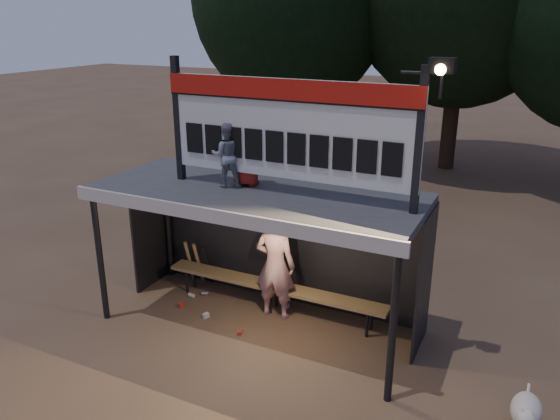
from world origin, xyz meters
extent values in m
plane|color=brown|center=(0.00, 0.00, 0.00)|extent=(80.00, 80.00, 0.00)
imported|color=silver|center=(0.12, 0.39, 0.93)|extent=(0.71, 0.49, 1.86)
imported|color=gray|center=(-0.47, -0.04, 2.81)|extent=(0.59, 0.54, 0.97)
imported|color=maroon|center=(-0.24, 0.15, 2.88)|extent=(0.55, 0.36, 1.11)
cube|color=#3B3B3D|center=(0.00, 0.00, 2.26)|extent=(5.00, 2.00, 0.12)
cube|color=beige|center=(0.00, -1.02, 2.22)|extent=(5.10, 0.06, 0.20)
cylinder|color=black|center=(-2.40, -0.90, 1.10)|extent=(0.10, 0.10, 2.20)
cylinder|color=black|center=(2.40, -0.90, 1.10)|extent=(0.10, 0.10, 2.20)
cylinder|color=black|center=(-2.40, 0.90, 1.10)|extent=(0.10, 0.10, 2.20)
cylinder|color=black|center=(2.40, 0.90, 1.10)|extent=(0.10, 0.10, 2.20)
cube|color=black|center=(0.00, 1.00, 1.10)|extent=(5.00, 0.04, 2.20)
cube|color=black|center=(-2.50, 0.50, 1.10)|extent=(0.04, 1.00, 2.20)
cube|color=black|center=(2.50, 0.50, 1.10)|extent=(0.04, 1.00, 2.20)
cylinder|color=black|center=(0.00, 1.00, 2.15)|extent=(5.00, 0.06, 0.06)
cube|color=black|center=(-1.35, 0.00, 3.27)|extent=(0.10, 0.10, 1.90)
cube|color=black|center=(2.35, 0.00, 3.27)|extent=(0.10, 0.10, 1.90)
cube|color=silver|center=(0.50, 0.00, 3.27)|extent=(3.80, 0.08, 1.40)
cube|color=#B7160D|center=(0.50, -0.05, 3.83)|extent=(3.80, 0.04, 0.28)
cube|color=black|center=(0.50, -0.06, 3.68)|extent=(3.80, 0.02, 0.03)
cube|color=black|center=(-1.03, -0.05, 3.02)|extent=(0.27, 0.03, 0.45)
cube|color=black|center=(-0.69, -0.05, 3.02)|extent=(0.27, 0.03, 0.45)
cube|color=black|center=(-0.35, -0.05, 3.02)|extent=(0.27, 0.03, 0.45)
cube|color=black|center=(-0.01, -0.05, 3.02)|extent=(0.27, 0.03, 0.45)
cube|color=black|center=(0.33, -0.05, 3.02)|extent=(0.27, 0.03, 0.45)
cube|color=black|center=(0.67, -0.05, 3.02)|extent=(0.27, 0.03, 0.45)
cube|color=black|center=(1.01, -0.05, 3.02)|extent=(0.27, 0.03, 0.45)
cube|color=black|center=(1.35, -0.05, 3.02)|extent=(0.27, 0.03, 0.45)
cube|color=black|center=(1.69, -0.05, 3.02)|extent=(0.27, 0.03, 0.45)
cube|color=black|center=(2.03, -0.05, 3.02)|extent=(0.27, 0.03, 0.45)
cylinder|color=black|center=(2.30, 0.00, 4.12)|extent=(0.50, 0.04, 0.04)
cylinder|color=black|center=(2.55, 0.00, 3.97)|extent=(0.04, 0.04, 0.30)
cube|color=black|center=(2.55, -0.05, 4.22)|extent=(0.30, 0.22, 0.18)
sphere|color=#FFD88C|center=(2.55, -0.14, 4.18)|extent=(0.14, 0.14, 0.14)
cube|color=olive|center=(0.00, 0.55, 0.45)|extent=(4.00, 0.35, 0.06)
cylinder|color=black|center=(-1.70, 0.43, 0.23)|extent=(0.05, 0.05, 0.45)
cylinder|color=black|center=(-1.70, 0.67, 0.23)|extent=(0.05, 0.05, 0.45)
cylinder|color=black|center=(0.00, 0.43, 0.23)|extent=(0.05, 0.05, 0.45)
cylinder|color=black|center=(0.00, 0.67, 0.23)|extent=(0.05, 0.05, 0.45)
cylinder|color=black|center=(1.70, 0.43, 0.23)|extent=(0.05, 0.05, 0.45)
cylinder|color=black|center=(1.70, 0.67, 0.23)|extent=(0.05, 0.05, 0.45)
cylinder|color=#302215|center=(-4.00, 10.00, 1.87)|extent=(0.50, 0.50, 3.74)
cylinder|color=#322116|center=(1.00, 11.50, 2.09)|extent=(0.50, 0.50, 4.18)
ellipsoid|color=beige|center=(4.04, -0.69, 0.27)|extent=(0.36, 0.58, 0.36)
sphere|color=silver|center=(4.04, -0.97, 0.36)|extent=(0.22, 0.22, 0.22)
cone|color=beige|center=(3.99, -0.99, 0.46)|extent=(0.06, 0.06, 0.07)
cone|color=beige|center=(4.09, -0.99, 0.46)|extent=(0.06, 0.06, 0.07)
cylinder|color=silver|center=(3.96, -0.51, 0.09)|extent=(0.05, 0.05, 0.18)
cylinder|color=beige|center=(4.12, -0.51, 0.09)|extent=(0.05, 0.05, 0.18)
cylinder|color=beige|center=(4.04, -0.39, 0.34)|extent=(0.04, 0.16, 0.14)
cylinder|color=#977446|center=(-1.90, 0.82, 0.43)|extent=(0.07, 0.27, 0.84)
cylinder|color=#996E47|center=(-1.70, 0.82, 0.43)|extent=(0.08, 0.30, 0.83)
cylinder|color=black|center=(-1.50, 0.82, 0.43)|extent=(0.08, 0.33, 0.83)
cube|color=#B1291E|center=(-1.48, -0.07, 0.04)|extent=(0.11, 0.12, 0.08)
cylinder|color=#A3A3A8|center=(-1.35, 0.47, 0.04)|extent=(0.14, 0.11, 0.07)
cube|color=beige|center=(0.18, 0.69, 0.04)|extent=(0.10, 0.12, 0.08)
cylinder|color=red|center=(-0.13, -0.37, 0.04)|extent=(0.09, 0.13, 0.07)
cube|color=silver|center=(-0.90, -0.18, 0.04)|extent=(0.10, 0.12, 0.08)
cylinder|color=beige|center=(-1.52, 0.31, 0.04)|extent=(0.13, 0.08, 0.07)
camera|label=1|loc=(3.71, -6.86, 4.76)|focal=35.00mm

